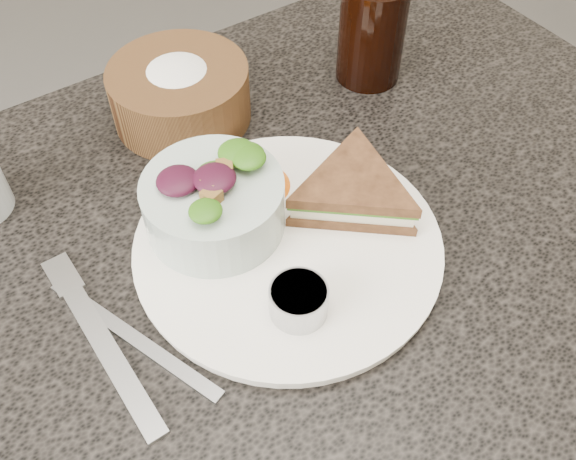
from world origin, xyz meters
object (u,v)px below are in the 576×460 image
(dining_table, at_px, (282,407))
(salad_bowl, at_px, (213,197))
(dressing_ramekin, at_px, (299,301))
(bread_basket, at_px, (179,85))
(dinner_plate, at_px, (288,246))
(sandwich, at_px, (353,191))
(cola_glass, at_px, (372,27))

(dining_table, relative_size, salad_bowl, 7.48)
(salad_bowl, bearing_deg, dining_table, -48.31)
(dining_table, relative_size, dressing_ramekin, 19.45)
(dressing_ramekin, relative_size, bread_basket, 0.33)
(dinner_plate, height_order, dressing_ramekin, dressing_ramekin)
(dinner_plate, bearing_deg, dressing_ramekin, -117.34)
(dining_table, distance_m, dressing_ramekin, 0.41)
(salad_bowl, xyz_separation_m, bread_basket, (0.05, 0.17, -0.01))
(sandwich, bearing_deg, bread_basket, 147.08)
(dinner_plate, distance_m, dressing_ramekin, 0.08)
(dressing_ramekin, bearing_deg, salad_bowl, 94.26)
(dining_table, xyz_separation_m, cola_glass, (0.24, 0.16, 0.44))
(sandwich, relative_size, cola_glass, 1.09)
(dining_table, bearing_deg, salad_bowl, 131.69)
(sandwich, distance_m, bread_basket, 0.24)
(bread_basket, relative_size, cola_glass, 1.17)
(dressing_ramekin, bearing_deg, cola_glass, 41.77)
(dining_table, relative_size, sandwich, 6.88)
(dressing_ramekin, distance_m, cola_glass, 0.37)
(dinner_plate, relative_size, dressing_ramekin, 5.65)
(dinner_plate, bearing_deg, sandwich, 2.63)
(salad_bowl, relative_size, cola_glass, 1.00)
(dining_table, bearing_deg, sandwich, -4.32)
(salad_bowl, xyz_separation_m, cola_glass, (0.28, 0.12, 0.02))
(dining_table, distance_m, sandwich, 0.42)
(cola_glass, bearing_deg, bread_basket, 165.69)
(dinner_plate, distance_m, bread_basket, 0.23)
(dressing_ramekin, bearing_deg, bread_basket, 81.36)
(dining_table, distance_m, dinner_plate, 0.38)
(sandwich, xyz_separation_m, bread_basket, (-0.07, 0.23, 0.01))
(dinner_plate, bearing_deg, salad_bowl, 128.17)
(salad_bowl, distance_m, cola_glass, 0.30)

